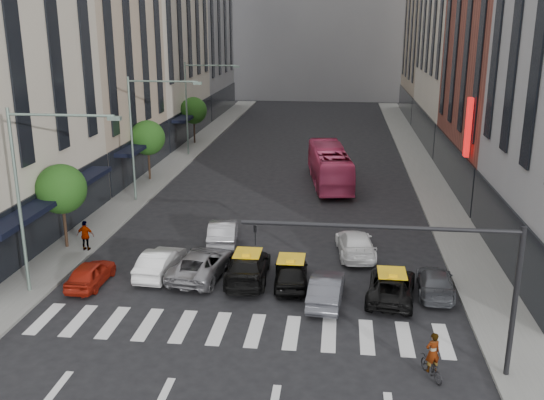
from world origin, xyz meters
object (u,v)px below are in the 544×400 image
(taxi_left, at_px, (248,267))
(motorcycle, at_px, (431,368))
(streetlamp_near, at_px, (35,178))
(car_red, at_px, (91,273))
(taxi_center, at_px, (291,272))
(bus, at_px, (329,166))
(streetlamp_far, at_px, (196,96))
(streetlamp_mid, at_px, (144,123))
(car_white_front, at_px, (160,262))
(pedestrian_far, at_px, (86,236))

(taxi_left, bearing_deg, motorcycle, 133.27)
(streetlamp_near, xyz_separation_m, car_red, (1.70, 1.23, -5.27))
(taxi_center, bearing_deg, bus, -98.17)
(streetlamp_near, xyz_separation_m, streetlamp_far, (0.00, 32.00, 0.00))
(streetlamp_mid, relative_size, taxi_left, 1.75)
(car_white_front, height_order, bus, bus)
(streetlamp_far, height_order, taxi_left, streetlamp_far)
(streetlamp_mid, relative_size, motorcycle, 5.80)
(car_red, distance_m, taxi_center, 10.16)
(motorcycle, relative_size, pedestrian_far, 0.87)
(taxi_left, relative_size, pedestrian_far, 2.89)
(streetlamp_mid, height_order, taxi_center, streetlamp_mid)
(taxi_left, height_order, taxi_center, taxi_left)
(motorcycle, bearing_deg, streetlamp_mid, -71.87)
(streetlamp_mid, height_order, car_white_front, streetlamp_mid)
(streetlamp_near, distance_m, car_white_front, 7.67)
(taxi_center, bearing_deg, streetlamp_near, 7.27)
(streetlamp_far, distance_m, car_red, 31.27)
(taxi_center, bearing_deg, taxi_left, -13.17)
(car_red, relative_size, bus, 0.33)
(car_white_front, relative_size, pedestrian_far, 2.42)
(streetlamp_near, distance_m, streetlamp_mid, 16.00)
(taxi_left, bearing_deg, pedestrian_far, -18.28)
(car_white_front, height_order, taxi_left, taxi_left)
(motorcycle, bearing_deg, bus, -102.51)
(bus, xyz_separation_m, pedestrian_far, (-13.61, -16.99, -0.52))
(bus, bearing_deg, car_red, 54.01)
(taxi_center, bearing_deg, streetlamp_far, -72.34)
(streetlamp_mid, bearing_deg, taxi_center, -49.12)
(streetlamp_far, height_order, motorcycle, streetlamp_far)
(taxi_left, bearing_deg, bus, -102.97)
(streetlamp_mid, height_order, car_red, streetlamp_mid)
(taxi_left, xyz_separation_m, pedestrian_far, (-9.89, 2.83, 0.29))
(car_red, xyz_separation_m, taxi_left, (7.83, 1.50, 0.11))
(car_red, relative_size, taxi_center, 0.90)
(car_white_front, distance_m, bus, 21.39)
(streetlamp_far, xyz_separation_m, motorcycle, (17.74, -37.31, -5.50))
(streetlamp_mid, bearing_deg, motorcycle, -50.22)
(streetlamp_far, relative_size, taxi_center, 2.16)
(car_red, height_order, taxi_left, taxi_left)
(streetlamp_mid, height_order, pedestrian_far, streetlamp_mid)
(car_red, height_order, car_white_front, car_white_front)
(taxi_center, distance_m, motorcycle, 9.70)
(taxi_center, relative_size, pedestrian_far, 2.34)
(streetlamp_mid, distance_m, streetlamp_far, 16.00)
(car_white_front, height_order, motorcycle, car_white_front)
(streetlamp_mid, xyz_separation_m, pedestrian_far, (-0.36, -10.45, -4.87))
(bus, bearing_deg, car_white_front, 59.29)
(car_red, distance_m, car_white_front, 3.56)
(taxi_center, height_order, motorcycle, taxi_center)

